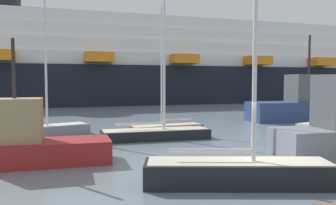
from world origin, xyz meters
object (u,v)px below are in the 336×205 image
cruise_ship (131,66)px  sailboat_3 (167,126)px  sailboat_2 (39,128)px  fishing_boat_2 (305,105)px  fishing_boat_1 (22,143)px  sailboat_4 (238,170)px  sailboat_1 (156,131)px

cruise_ship → sailboat_3: bearing=-97.6°
sailboat_2 → fishing_boat_2: (19.60, 2.79, 0.82)m
sailboat_2 → fishing_boat_1: size_ratio=1.43×
sailboat_2 → sailboat_4: (6.58, -11.52, 0.04)m
sailboat_4 → cruise_ship: size_ratio=0.09×
sailboat_1 → sailboat_4: bearing=-86.9°
sailboat_1 → fishing_boat_2: bearing=22.8°
sailboat_3 → fishing_boat_2: (12.13, 2.93, 0.91)m
sailboat_2 → fishing_boat_1: sailboat_2 is taller
sailboat_1 → fishing_boat_1: bearing=-145.3°
sailboat_1 → fishing_boat_1: (-6.14, -4.22, 0.36)m
sailboat_3 → cruise_ship: bearing=-102.2°
sailboat_2 → sailboat_3: (7.47, -0.14, -0.09)m
sailboat_4 → cruise_ship: bearing=101.1°
fishing_boat_2 → sailboat_4: bearing=-129.5°
sailboat_2 → fishing_boat_2: sailboat_2 is taller
cruise_ship → sailboat_2: bearing=-111.7°
fishing_boat_1 → fishing_boat_2: 21.93m
sailboat_1 → sailboat_3: 3.00m
fishing_boat_2 → fishing_boat_1: bearing=-150.6°
sailboat_1 → fishing_boat_1: sailboat_1 is taller
sailboat_3 → fishing_boat_2: sailboat_3 is taller
fishing_boat_2 → cruise_ship: (-9.58, 26.21, 4.06)m
sailboat_3 → fishing_boat_2: size_ratio=0.86×
sailboat_3 → cruise_ship: cruise_ship is taller
sailboat_1 → sailboat_3: (1.33, 2.69, -0.10)m
sailboat_4 → fishing_boat_1: bearing=161.7°
sailboat_1 → sailboat_3: sailboat_1 is taller
sailboat_1 → cruise_ship: cruise_ship is taller
sailboat_4 → fishing_boat_1: 7.97m
sailboat_2 → cruise_ship: bearing=51.8°
sailboat_3 → cruise_ship: 29.66m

